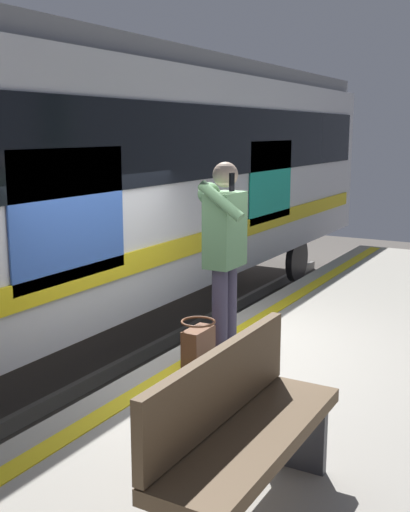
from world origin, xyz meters
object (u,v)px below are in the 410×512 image
object	(u,v)px
train_carriage	(106,170)
bench	(242,428)
handbag	(198,346)
passenger	(224,244)

from	to	relation	value
train_carriage	bench	size ratio (longest dim) A/B	8.76
handbag	bench	size ratio (longest dim) A/B	0.29
passenger	handbag	distance (m)	0.92
passenger	bench	distance (m)	2.47
bench	handbag	bearing A→B (deg)	-143.78
train_carriage	handbag	xyz separation A→B (m)	(2.22, 2.69, -1.28)
train_carriage	bench	xyz separation A→B (m)	(3.91, 3.92, -0.99)
handbag	bench	xyz separation A→B (m)	(1.68, 1.23, 0.29)
train_carriage	handbag	world-z (taller)	train_carriage
train_carriage	passenger	distance (m)	3.30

